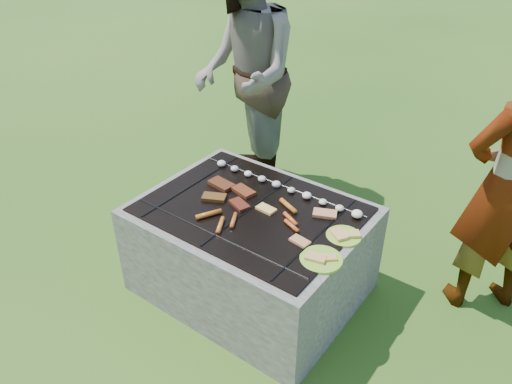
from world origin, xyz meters
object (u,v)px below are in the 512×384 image
(fire_pit, at_px, (251,252))
(plate_near, at_px, (321,259))
(plate_far, at_px, (344,236))
(bystander, at_px, (244,76))
(cook, at_px, (511,187))

(fire_pit, relative_size, plate_near, 5.57)
(fire_pit, height_order, plate_far, plate_far)
(plate_far, xyz_separation_m, bystander, (-1.33, 0.85, 0.38))
(fire_pit, bearing_deg, plate_far, 9.17)
(plate_near, bearing_deg, fire_pit, 164.75)
(plate_near, height_order, cook, cook)
(fire_pit, bearing_deg, cook, 31.96)
(fire_pit, xyz_separation_m, plate_far, (0.56, 0.09, 0.33))
(plate_far, xyz_separation_m, plate_near, (-0.00, -0.24, -0.00))
(fire_pit, xyz_separation_m, plate_near, (0.56, -0.15, 0.33))
(plate_far, height_order, plate_near, same)
(plate_near, bearing_deg, bystander, 140.48)
(fire_pit, xyz_separation_m, cook, (1.21, 0.75, 0.55))
(plate_far, height_order, bystander, bystander)
(plate_near, distance_m, bystander, 1.77)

